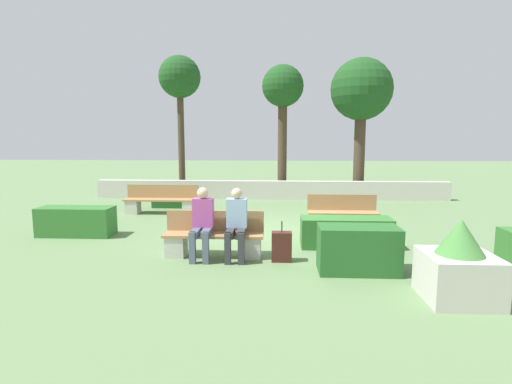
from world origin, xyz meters
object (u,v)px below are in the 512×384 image
Objects in this scene: suitcase at (282,247)px; tree_leftmost at (180,81)px; bench_left_side at (343,217)px; bench_front at (214,239)px; person_seated_man at (202,220)px; person_seated_woman at (236,221)px; tree_center_right at (361,92)px; planter_corner_left at (459,267)px; bench_right_side at (162,202)px; tree_center_left at (283,92)px.

tree_leftmost reaches higher than suitcase.
bench_front is at bearing -137.47° from bench_left_side.
bench_left_side is 1.29× the size of person_seated_man.
tree_center_right reaches higher than person_seated_woman.
tree_leftmost reaches higher than planter_corner_left.
bench_right_side is 5.56m from tree_leftmost.
tree_center_right reaches higher than bench_front.
person_seated_woman is 0.27× the size of tree_center_left.
bench_right_side reaches higher than suitcase.
tree_leftmost is (-3.79, 8.27, 4.11)m from suitcase.
bench_right_side is at bearing -85.85° from tree_leftmost.
person_seated_man reaches higher than bench_left_side.
bench_left_side is 2.29× the size of suitcase.
planter_corner_left is at bearing -93.43° from tree_center_right.
person_seated_woman is at bearing -130.91° from bench_left_side.
bench_left_side is at bearing -10.36° from bench_right_side.
tree_leftmost reaches higher than bench_front.
bench_right_side is 0.42× the size of tree_center_right.
person_seated_man reaches higher than bench_right_side.
tree_center_left is (0.95, 8.09, 3.20)m from person_seated_woman.
planter_corner_left reaches higher than bench_left_side.
person_seated_woman is 1.15× the size of planter_corner_left.
person_seated_man is at bearing -137.72° from bench_left_side.
person_seated_man reaches higher than suitcase.
bench_front is 4.17m from planter_corner_left.
bench_front is at bearing -118.41° from tree_center_right.
bench_front is 0.61m from person_seated_woman.
bench_left_side is 5.36m from bench_right_side.
suitcase is 9.48m from tree_center_right.
planter_corner_left is at bearing -27.01° from bench_front.
suitcase is at bearing -11.58° from bench_front.
bench_left_side is at bearing -104.90° from tree_center_right.
tree_center_right is (4.30, 7.95, 3.59)m from bench_front.
person_seated_man is 0.64m from person_seated_woman.
suitcase is (0.84, -0.12, -0.45)m from person_seated_woman.
tree_leftmost reaches higher than bench_left_side.
person_seated_woman is 1.77× the size of suitcase.
bench_right_side is at bearing 134.31° from planter_corner_left.
tree_leftmost is (-2.31, 8.14, 3.65)m from person_seated_man.
bench_left_side is 3.94m from person_seated_man.
planter_corner_left is 0.22× the size of tree_center_right.
person_seated_man is 1.78× the size of suitcase.
bench_front is at bearing 152.99° from planter_corner_left.
planter_corner_left is (5.94, -6.08, 0.14)m from bench_right_side.
bench_left_side is 1.30× the size of person_seated_woman.
tree_leftmost is (-2.95, 8.15, 3.66)m from person_seated_woman.
planter_corner_left is at bearing -36.23° from bench_right_side.
tree_center_right reaches higher than bench_right_side.
suitcase is 8.99m from tree_center_left.
bench_front is 1.65× the size of planter_corner_left.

